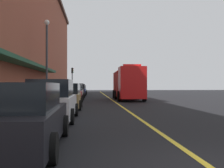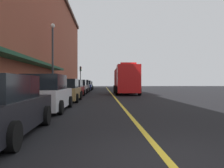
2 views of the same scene
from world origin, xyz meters
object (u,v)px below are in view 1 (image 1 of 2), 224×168
object	(u,v)px
fire_truck	(128,84)
parking_meter_0	(71,88)
parked_car_7	(81,90)
parking_meter_1	(70,89)
parked_car_0	(20,118)
parked_car_5	(77,91)
parked_car_2	(66,97)
parked_car_6	(80,90)
street_lamp_left	(47,52)
parked_car_1	(52,101)
traffic_light_near	(72,76)
parked_car_4	(74,92)
parked_car_3	(71,94)

from	to	relation	value
fire_truck	parking_meter_0	distance (m)	15.87
parked_car_7	parking_meter_1	size ratio (longest dim) A/B	3.26
parked_car_0	parked_car_5	xyz separation A→B (m)	(0.03, 28.32, 0.06)
parked_car_2	parked_car_7	bearing A→B (deg)	-0.19
parked_car_6	street_lamp_left	size ratio (longest dim) A/B	0.68
parked_car_0	parked_car_7	bearing A→B (deg)	-0.76
parked_car_1	parked_car_5	bearing A→B (deg)	0.36
parked_car_7	parked_car_2	bearing A→B (deg)	178.36
parked_car_0	parked_car_6	xyz separation A→B (m)	(0.07, 34.61, 0.04)
parked_car_5	traffic_light_near	size ratio (longest dim) A/B	1.11
parked_car_5	fire_truck	distance (m)	8.47
parked_car_4	parking_meter_0	world-z (taller)	parked_car_4
parked_car_2	fire_truck	distance (m)	12.09
parked_car_1	parking_meter_1	xyz separation A→B (m)	(-1.40, 28.40, 0.22)
fire_truck	traffic_light_near	bearing A→B (deg)	-156.62
parked_car_5	street_lamp_left	distance (m)	12.44
parked_car_5	fire_truck	world-z (taller)	fire_truck
parked_car_4	parking_meter_1	distance (m)	11.42
parked_car_2	traffic_light_near	size ratio (longest dim) A/B	1.05
traffic_light_near	street_lamp_left	bearing A→B (deg)	-91.70
parked_car_6	parked_car_5	bearing A→B (deg)	179.82
parked_car_4	fire_truck	distance (m)	5.79
parked_car_1	parked_car_5	size ratio (longest dim) A/B	0.98
parked_car_5	fire_truck	bearing A→B (deg)	-139.75
parked_car_0	parked_car_7	world-z (taller)	parked_car_0
parked_car_2	parking_meter_0	size ratio (longest dim) A/B	3.39
parking_meter_0	parked_car_2	bearing A→B (deg)	-86.61
parked_car_1	parked_car_4	bearing A→B (deg)	0.61
parked_car_2	parked_car_3	size ratio (longest dim) A/B	1.08
parked_car_0	parking_meter_0	size ratio (longest dim) A/B	3.62
fire_truck	parked_car_1	bearing A→B (deg)	-17.94
parked_car_4	fire_truck	world-z (taller)	fire_truck
parked_car_5	parked_car_6	distance (m)	6.29
parked_car_0	parked_car_2	world-z (taller)	parked_car_2
parked_car_0	parked_car_2	xyz separation A→B (m)	(0.08, 11.35, 0.02)
parked_car_5	parked_car_7	distance (m)	12.39
parked_car_4	fire_truck	bearing A→B (deg)	-95.49
parked_car_1	parked_car_2	world-z (taller)	parked_car_1
parked_car_7	fire_truck	bearing A→B (deg)	-165.00
fire_truck	parked_car_5	bearing A→B (deg)	-137.29
parked_car_7	parking_meter_1	bearing A→B (deg)	166.42
parked_car_1	parked_car_0	bearing A→B (deg)	-179.75
parked_car_5	street_lamp_left	bearing A→B (deg)	168.64
parked_car_7	parking_meter_1	world-z (taller)	parked_car_7
parked_car_1	parking_meter_1	bearing A→B (deg)	3.22
parked_car_2	parked_car_7	distance (m)	29.36
parked_car_4	parking_meter_0	size ratio (longest dim) A/B	3.54
parked_car_7	fire_truck	size ratio (longest dim) A/B	0.47
parked_car_3	fire_truck	bearing A→B (deg)	-45.75
parked_car_3	parked_car_6	world-z (taller)	parked_car_6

